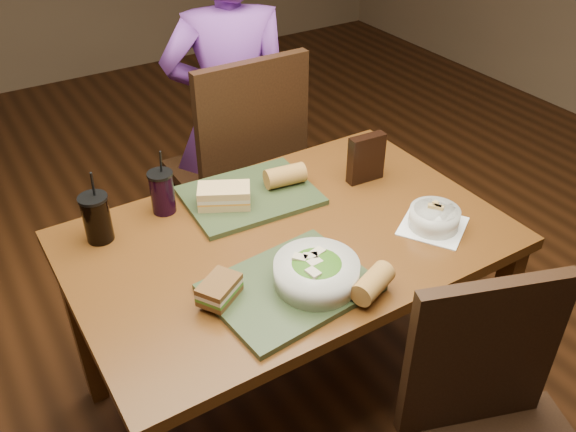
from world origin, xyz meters
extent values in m
plane|color=#381C0B|center=(0.00, 0.00, 0.00)|extent=(6.00, 6.00, 0.00)
cube|color=#573011|center=(0.60, -0.38, 0.35)|extent=(0.06, 0.06, 0.71)
cube|color=#573011|center=(-0.60, 0.38, 0.35)|extent=(0.06, 0.06, 0.71)
cube|color=#573011|center=(0.60, 0.38, 0.35)|extent=(0.06, 0.06, 0.71)
cube|color=#573011|center=(0.00, 0.00, 0.73)|extent=(1.30, 0.85, 0.04)
cube|color=black|center=(0.18, -0.63, 0.70)|extent=(0.40, 0.17, 0.48)
cube|color=black|center=(0.21, 0.79, 0.50)|extent=(0.47, 0.47, 0.04)
cube|color=black|center=(0.21, 0.58, 0.80)|extent=(0.46, 0.05, 0.55)
cube|color=black|center=(0.01, 0.59, 0.24)|extent=(0.04, 0.04, 0.48)
cube|color=black|center=(0.41, 0.59, 0.24)|extent=(0.04, 0.04, 0.48)
cube|color=black|center=(0.01, 0.99, 0.24)|extent=(0.04, 0.04, 0.48)
cube|color=black|center=(0.41, 0.99, 0.24)|extent=(0.04, 0.04, 0.48)
imported|color=#76389A|center=(0.25, 0.85, 0.75)|extent=(0.63, 0.51, 1.49)
cube|color=#2C391F|center=(-0.13, -0.21, 0.76)|extent=(0.45, 0.36, 0.02)
cube|color=#2C391F|center=(0.00, 0.24, 0.76)|extent=(0.44, 0.34, 0.02)
cylinder|color=silver|center=(-0.06, -0.24, 0.80)|extent=(0.23, 0.23, 0.07)
ellipsoid|color=#427219|center=(-0.06, -0.24, 0.82)|extent=(0.19, 0.19, 0.06)
cube|color=beige|center=(-0.06, -0.22, 0.84)|extent=(0.05, 0.04, 0.01)
cube|color=beige|center=(-0.09, -0.27, 0.84)|extent=(0.03, 0.04, 0.01)
cube|color=beige|center=(-0.04, -0.21, 0.84)|extent=(0.04, 0.03, 0.01)
cube|color=beige|center=(-0.07, -0.24, 0.84)|extent=(0.04, 0.03, 0.01)
cube|color=beige|center=(-0.09, -0.21, 0.84)|extent=(0.04, 0.05, 0.01)
cube|color=white|center=(0.40, -0.20, 0.75)|extent=(0.26, 0.26, 0.00)
cylinder|color=silver|center=(0.40, -0.20, 0.78)|extent=(0.15, 0.15, 0.06)
cylinder|color=black|center=(0.40, -0.20, 0.81)|extent=(0.13, 0.13, 0.01)
cube|color=#B28947|center=(0.42, -0.18, 0.82)|extent=(0.02, 0.02, 0.01)
cube|color=#B28947|center=(0.42, -0.20, 0.82)|extent=(0.02, 0.02, 0.01)
cube|color=#B28947|center=(0.40, -0.18, 0.82)|extent=(0.02, 0.02, 0.01)
cube|color=#B28947|center=(0.41, -0.19, 0.82)|extent=(0.02, 0.02, 0.01)
cube|color=#B28947|center=(0.42, -0.21, 0.82)|extent=(0.02, 0.02, 0.01)
cube|color=#B28947|center=(0.41, -0.19, 0.82)|extent=(0.02, 0.02, 0.01)
cube|color=#593819|center=(-0.31, -0.16, 0.78)|extent=(0.14, 0.13, 0.02)
cube|color=#3F721E|center=(-0.31, -0.16, 0.79)|extent=(0.14, 0.13, 0.01)
cube|color=beige|center=(-0.31, -0.16, 0.80)|extent=(0.14, 0.13, 0.01)
cube|color=#593819|center=(-0.31, -0.16, 0.81)|extent=(0.14, 0.13, 0.02)
cube|color=tan|center=(-0.10, 0.23, 0.78)|extent=(0.19, 0.16, 0.02)
cube|color=orange|center=(-0.10, 0.23, 0.79)|extent=(0.19, 0.16, 0.01)
cube|color=beige|center=(-0.10, 0.23, 0.80)|extent=(0.19, 0.16, 0.01)
cube|color=tan|center=(-0.10, 0.23, 0.82)|extent=(0.19, 0.16, 0.02)
cylinder|color=#AD7533|center=(0.04, -0.36, 0.80)|extent=(0.14, 0.11, 0.06)
cylinder|color=#AD7533|center=(0.13, 0.23, 0.80)|extent=(0.14, 0.09, 0.07)
cylinder|color=black|center=(-0.49, 0.28, 0.82)|extent=(0.08, 0.08, 0.14)
cylinder|color=black|center=(-0.49, 0.28, 0.90)|extent=(0.09, 0.09, 0.01)
cylinder|color=black|center=(-0.48, 0.28, 0.94)|extent=(0.01, 0.02, 0.09)
cylinder|color=black|center=(-0.27, 0.32, 0.82)|extent=(0.08, 0.08, 0.13)
cylinder|color=black|center=(-0.27, 0.32, 0.89)|extent=(0.08, 0.08, 0.01)
cylinder|color=black|center=(-0.26, 0.32, 0.93)|extent=(0.01, 0.02, 0.09)
cube|color=black|center=(0.40, 0.13, 0.83)|extent=(0.13, 0.05, 0.17)
camera|label=1|loc=(-0.78, -1.26, 1.86)|focal=38.00mm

